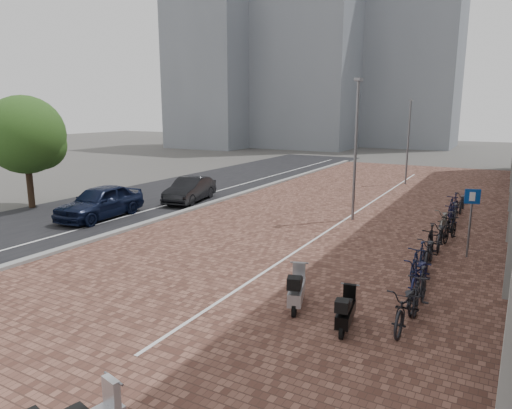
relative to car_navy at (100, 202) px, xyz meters
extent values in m
plane|color=#474442|center=(7.78, -5.27, -0.76)|extent=(140.00, 140.00, 0.00)
cube|color=brown|center=(9.78, 6.73, -0.75)|extent=(14.50, 42.00, 0.04)
cube|color=black|center=(-1.22, 6.73, -0.76)|extent=(8.00, 50.00, 0.03)
cube|color=gray|center=(2.68, 6.73, -0.69)|extent=(0.35, 42.00, 0.14)
cube|color=white|center=(0.78, 6.73, -0.74)|extent=(0.12, 44.00, 0.00)
cube|color=white|center=(9.98, 6.73, -0.73)|extent=(0.10, 30.00, 0.00)
cube|color=gray|center=(-8.22, 42.73, 15.24)|extent=(14.00, 12.00, 32.00)
cube|color=gray|center=(3.78, 49.73, 12.24)|extent=(12.00, 10.00, 26.00)
cube|color=gray|center=(-18.22, 36.73, 9.24)|extent=(10.00, 10.00, 20.00)
imported|color=black|center=(0.00, 0.00, 0.00)|extent=(2.09, 4.58, 1.53)
imported|color=black|center=(1.28, 5.07, -0.10)|extent=(2.18, 4.23, 1.33)
cylinder|color=slate|center=(15.28, 1.92, 0.32)|extent=(0.07, 0.07, 2.17)
cube|color=#0B3A92|center=(15.28, 1.89, 1.36)|extent=(0.48, 0.20, 0.49)
cylinder|color=gray|center=(10.27, 5.26, 2.32)|extent=(0.12, 0.12, 6.17)
cylinder|color=slate|center=(10.30, 16.75, 1.98)|extent=(0.12, 0.12, 5.49)
cylinder|color=#382619|center=(-4.85, -0.09, 0.47)|extent=(0.32, 0.32, 2.46)
sphere|color=#2A4D1A|center=(-4.85, -0.09, 2.93)|extent=(3.87, 3.87, 3.87)
sphere|color=#2A4D1A|center=(-4.41, 0.44, 2.40)|extent=(2.46, 2.46, 2.46)
imported|color=black|center=(14.50, -4.27, -0.24)|extent=(0.73, 1.99, 1.04)
imported|color=#222328|center=(14.59, -3.12, -0.24)|extent=(0.50, 1.75, 1.05)
imported|color=#141737|center=(14.40, -1.97, -0.24)|extent=(0.73, 1.99, 1.04)
imported|color=#131A35|center=(14.17, -0.82, -0.24)|extent=(0.64, 1.78, 1.05)
imported|color=#222328|center=(14.30, 0.33, -0.24)|extent=(0.77, 2.00, 1.04)
imported|color=black|center=(14.14, 1.48, -0.24)|extent=(0.57, 1.77, 1.05)
imported|color=black|center=(14.34, 2.63, -0.24)|extent=(0.79, 2.00, 1.04)
imported|color=black|center=(14.52, 3.78, -0.24)|extent=(0.73, 1.80, 1.05)
imported|color=#63615B|center=(14.17, 4.93, -0.24)|extent=(0.72, 1.98, 1.04)
imported|color=black|center=(14.32, 6.08, -0.24)|extent=(0.53, 1.76, 1.05)
imported|color=#212227|center=(14.35, 7.23, -0.24)|extent=(0.89, 2.03, 1.04)
imported|color=black|center=(14.15, 8.38, -0.24)|extent=(0.73, 1.80, 1.05)
imported|color=#222328|center=(14.43, 9.53, -0.24)|extent=(0.69, 1.97, 1.04)
camera|label=1|loc=(16.21, -14.45, 4.17)|focal=32.05mm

